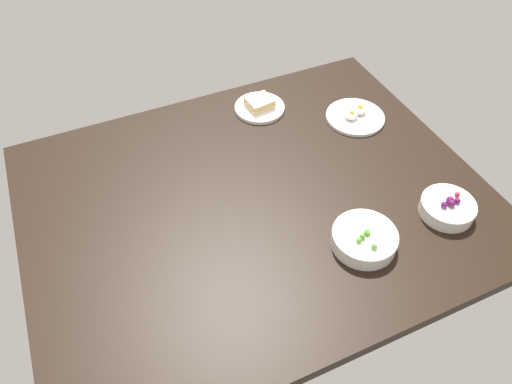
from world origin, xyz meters
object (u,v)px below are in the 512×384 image
Objects in this scene: bowl_berries at (448,207)px; plate_eggs at (355,116)px; bowl_peas at (364,238)px; plate_sandwich at (260,106)px.

bowl_berries is 0.77× the size of plate_eggs.
bowl_peas is 0.88× the size of plate_eggs.
plate_sandwich is 0.99× the size of bowl_peas.
bowl_peas is at bearing -0.55° from bowl_berries.
plate_sandwich is 1.14× the size of bowl_berries.
bowl_peas is (27.65, -0.27, 0.04)cm from bowl_berries.
bowl_berries reaches higher than plate_eggs.
plate_sandwich is at bearing -66.18° from bowl_berries.
plate_eggs is at bearing 147.17° from plate_sandwich.
bowl_berries is at bearing 179.45° from bowl_peas.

